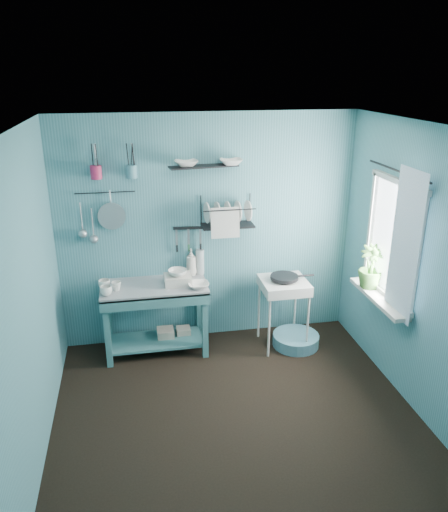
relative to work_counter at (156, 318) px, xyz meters
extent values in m
plane|color=black|center=(0.62, -1.23, -0.39)|extent=(3.20, 3.20, 0.00)
plane|color=silver|center=(0.62, -1.23, 2.11)|extent=(3.20, 3.20, 0.00)
plane|color=#3D737D|center=(0.62, 0.27, 0.86)|extent=(3.20, 0.00, 3.20)
plane|color=#3D737D|center=(0.62, -2.73, 0.86)|extent=(3.20, 0.00, 3.20)
plane|color=#3D737D|center=(-0.98, -1.23, 0.86)|extent=(0.00, 3.00, 3.00)
plane|color=#3D737D|center=(2.22, -1.23, 0.86)|extent=(0.00, 3.00, 3.00)
cube|color=#33696D|center=(0.00, 0.00, 0.00)|extent=(1.15, 0.67, 0.78)
imported|color=silver|center=(-0.48, -0.16, 0.44)|extent=(0.12, 0.12, 0.10)
imported|color=silver|center=(-0.38, -0.06, 0.44)|extent=(0.14, 0.14, 0.09)
imported|color=silver|center=(-0.50, 0.00, 0.44)|extent=(0.17, 0.17, 0.10)
cube|color=beige|center=(0.25, -0.02, 0.44)|extent=(0.28, 0.22, 0.10)
imported|color=silver|center=(0.25, -0.02, 0.52)|extent=(0.20, 0.19, 0.06)
imported|color=beige|center=(0.42, 0.20, 0.54)|extent=(0.12, 0.12, 0.30)
cylinder|color=#AABABE|center=(0.52, 0.22, 0.53)|extent=(0.09, 0.09, 0.28)
imported|color=silver|center=(0.45, -0.15, 0.42)|extent=(0.22, 0.22, 0.05)
cube|color=beige|center=(1.38, -0.13, 0.00)|extent=(0.55, 0.55, 0.78)
cylinder|color=black|center=(1.38, -0.13, 0.43)|extent=(0.30, 0.30, 0.03)
cube|color=black|center=(0.40, 0.24, 0.92)|extent=(0.32, 0.05, 0.03)
cube|color=black|center=(0.81, 0.14, 1.10)|extent=(0.56, 0.25, 0.32)
cube|color=black|center=(0.57, 0.17, 1.58)|extent=(0.72, 0.27, 0.02)
imported|color=silver|center=(0.39, 0.17, 1.62)|extent=(0.24, 0.24, 0.06)
imported|color=silver|center=(0.85, 0.17, 1.67)|extent=(0.25, 0.25, 0.06)
cylinder|color=#B3214D|center=(-0.49, 0.19, 1.56)|extent=(0.11, 0.11, 0.13)
cylinder|color=teal|center=(-0.15, 0.19, 1.55)|extent=(0.11, 0.11, 0.13)
cylinder|color=#A1A4A9|center=(-0.38, 0.22, 1.10)|extent=(0.28, 0.03, 0.28)
cylinder|color=#A1A4A9|center=(-0.68, 0.23, 1.10)|extent=(0.01, 0.01, 0.30)
cylinder|color=#A1A4A9|center=(-0.58, 0.23, 1.03)|extent=(0.01, 0.01, 0.30)
cylinder|color=black|center=(-0.43, 0.24, 1.34)|extent=(0.60, 0.01, 0.01)
plane|color=white|center=(2.21, -0.78, 1.01)|extent=(0.00, 1.10, 1.10)
cube|color=beige|center=(2.12, -0.78, 0.42)|extent=(0.16, 0.95, 0.04)
plane|color=white|center=(2.14, -1.08, 1.06)|extent=(0.00, 1.35, 1.35)
cylinder|color=black|center=(2.16, -0.78, 1.66)|extent=(0.02, 1.05, 0.02)
imported|color=#386829|center=(2.13, -0.57, 0.66)|extent=(0.29, 0.29, 0.44)
cube|color=gray|center=(0.10, 0.05, -0.28)|extent=(0.18, 0.18, 0.22)
cube|color=gray|center=(0.30, 0.08, -0.29)|extent=(0.15, 0.15, 0.20)
cylinder|color=teal|center=(1.53, -0.18, -0.32)|extent=(0.51, 0.51, 0.13)
camera|label=1|loc=(-0.17, -4.81, 2.51)|focal=35.00mm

